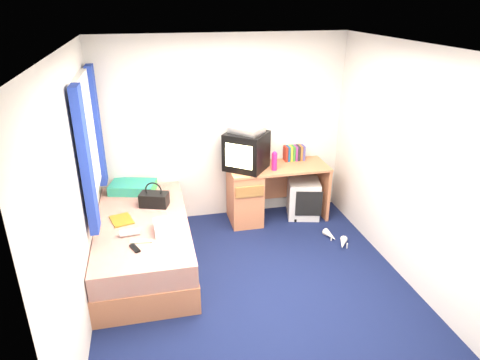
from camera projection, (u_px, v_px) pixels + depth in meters
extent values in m
plane|color=#0C1438|center=(255.00, 287.00, 4.46)|extent=(3.40, 3.40, 0.00)
plane|color=white|center=(259.00, 48.00, 3.52)|extent=(3.40, 3.40, 0.00)
plane|color=silver|center=(224.00, 130.00, 5.51)|extent=(3.20, 0.00, 3.20)
plane|color=silver|center=(330.00, 296.00, 2.46)|extent=(3.20, 0.00, 3.20)
plane|color=silver|center=(76.00, 197.00, 3.67)|extent=(0.00, 3.40, 3.40)
plane|color=silver|center=(410.00, 168.00, 4.31)|extent=(0.00, 3.40, 3.40)
cube|color=#CC7E55|center=(145.00, 251.00, 4.82)|extent=(1.00, 2.00, 0.30)
cube|color=olive|center=(193.00, 265.00, 4.55)|extent=(0.02, 0.70, 0.18)
cube|color=silver|center=(143.00, 230.00, 4.71)|extent=(0.98, 1.98, 0.24)
cube|color=#1975A7|center=(133.00, 187.00, 5.33)|extent=(0.61, 0.47, 0.12)
cube|color=#CC7E55|center=(278.00, 167.00, 5.58)|extent=(1.30, 0.55, 0.03)
cube|color=#CC7E55|center=(245.00, 196.00, 5.64)|extent=(0.40, 0.52, 0.72)
cube|color=#CC7E55|center=(321.00, 189.00, 5.85)|extent=(0.04, 0.52, 0.72)
cube|color=#CC7E55|center=(290.00, 178.00, 5.97)|extent=(0.78, 0.03, 0.55)
cube|color=silver|center=(303.00, 198.00, 5.83)|extent=(0.50, 0.50, 0.51)
cube|color=black|center=(246.00, 151.00, 5.41)|extent=(0.65, 0.65, 0.48)
cube|color=beige|center=(239.00, 156.00, 5.23)|extent=(0.29, 0.24, 0.30)
cube|color=silver|center=(247.00, 130.00, 5.30)|extent=(0.47, 0.47, 0.07)
cube|color=maroon|center=(285.00, 154.00, 5.73)|extent=(0.03, 0.13, 0.20)
cube|color=navy|center=(288.00, 153.00, 5.73)|extent=(0.03, 0.13, 0.20)
cube|color=gold|center=(290.00, 153.00, 5.74)|extent=(0.03, 0.13, 0.20)
cube|color=#337F33|center=(293.00, 153.00, 5.75)|extent=(0.03, 0.13, 0.20)
cube|color=#7F337F|center=(295.00, 153.00, 5.75)|extent=(0.03, 0.13, 0.20)
cube|color=#262626|center=(298.00, 153.00, 5.76)|extent=(0.03, 0.13, 0.20)
cube|color=#B26633|center=(300.00, 153.00, 5.77)|extent=(0.03, 0.13, 0.20)
cube|color=#4C4C99|center=(303.00, 152.00, 5.77)|extent=(0.03, 0.13, 0.20)
cube|color=black|center=(304.00, 154.00, 5.79)|extent=(0.06, 0.12, 0.14)
cylinder|color=#DA1E6C|center=(274.00, 162.00, 5.41)|extent=(0.09, 0.09, 0.22)
cylinder|color=silver|center=(264.00, 158.00, 5.58)|extent=(0.07, 0.07, 0.19)
cube|color=black|center=(154.00, 200.00, 4.96)|extent=(0.36, 0.27, 0.16)
torus|color=black|center=(153.00, 190.00, 4.91)|extent=(0.19, 0.08, 0.20)
cube|color=silver|center=(170.00, 226.00, 4.43)|extent=(0.33, 0.28, 0.11)
cube|color=yellow|center=(122.00, 220.00, 4.66)|extent=(0.28, 0.33, 0.01)
cylinder|color=silver|center=(130.00, 233.00, 4.35)|extent=(0.21, 0.09, 0.07)
cube|color=#F7A136|center=(141.00, 241.00, 4.25)|extent=(0.23, 0.09, 0.01)
cube|color=black|center=(135.00, 248.00, 4.13)|extent=(0.11, 0.17, 0.02)
cube|color=silver|center=(86.00, 138.00, 4.39)|extent=(0.02, 0.90, 1.10)
cube|color=white|center=(79.00, 80.00, 4.15)|extent=(0.06, 1.06, 0.08)
cube|color=white|center=(95.00, 190.00, 4.62)|extent=(0.06, 1.06, 0.08)
cube|color=navy|center=(86.00, 162.00, 3.89)|extent=(0.08, 0.24, 1.40)
cube|color=navy|center=(97.00, 127.00, 4.95)|extent=(0.08, 0.24, 1.40)
cone|color=white|center=(330.00, 235.00, 5.34)|extent=(0.13, 0.23, 0.09)
cone|color=white|center=(343.00, 243.00, 5.17)|extent=(0.19, 0.24, 0.09)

